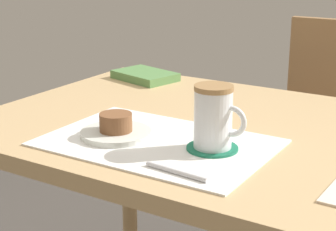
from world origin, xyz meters
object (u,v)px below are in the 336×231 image
(dining_table, at_px, (218,163))
(wooden_chair, at_px, (330,146))
(small_book, at_px, (145,76))
(pastry, at_px, (116,122))
(coffee_mug, at_px, (214,117))
(pastry_plate, at_px, (116,134))

(dining_table, height_order, wooden_chair, wooden_chair)
(small_book, bearing_deg, pastry, -48.44)
(small_book, bearing_deg, coffee_mug, -29.21)
(pastry, bearing_deg, small_book, 117.28)
(pastry_plate, distance_m, coffee_mug, 0.22)
(dining_table, distance_m, wooden_chair, 0.73)
(dining_table, relative_size, pastry, 15.80)
(pastry_plate, xyz_separation_m, pastry, (0.00, 0.00, 0.03))
(pastry_plate, height_order, coffee_mug, coffee_mug)
(wooden_chair, bearing_deg, pastry_plate, 74.62)
(dining_table, distance_m, pastry, 0.27)
(pastry, relative_size, coffee_mug, 0.55)
(dining_table, bearing_deg, wooden_chair, 84.53)
(dining_table, distance_m, coffee_mug, 0.23)
(dining_table, relative_size, coffee_mug, 8.70)
(wooden_chair, distance_m, pastry_plate, 0.96)
(coffee_mug, bearing_deg, pastry_plate, -169.83)
(dining_table, xyz_separation_m, coffee_mug, (0.06, -0.15, 0.16))
(pastry, height_order, coffee_mug, coffee_mug)
(pastry_plate, bearing_deg, coffee_mug, 10.17)
(pastry, height_order, small_book, pastry)
(pastry_plate, bearing_deg, pastry, 0.00)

